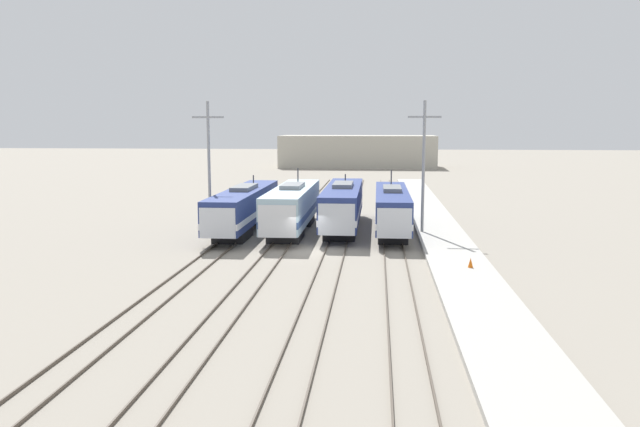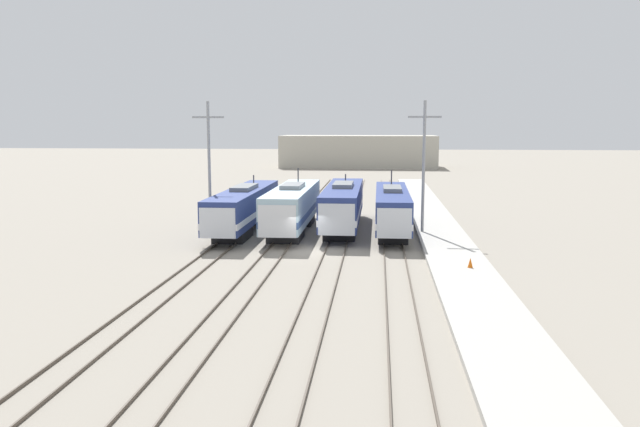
{
  "view_description": "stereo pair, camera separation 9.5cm",
  "coord_description": "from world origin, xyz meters",
  "px_view_note": "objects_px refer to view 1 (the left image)",
  "views": [
    {
      "loc": [
        5.12,
        -44.49,
        9.1
      ],
      "look_at": [
        0.78,
        2.77,
        2.41
      ],
      "focal_mm": 35.0,
      "sensor_mm": 36.0,
      "label": 1
    },
    {
      "loc": [
        5.21,
        -44.48,
        9.1
      ],
      "look_at": [
        0.78,
        2.77,
        2.41
      ],
      "focal_mm": 35.0,
      "sensor_mm": 36.0,
      "label": 2
    }
  ],
  "objects_px": {
    "locomotive_far_left": "(243,208)",
    "locomotive_far_right": "(392,209)",
    "locomotive_center_left": "(292,208)",
    "locomotive_center_right": "(343,206)",
    "catenary_tower_right": "(424,164)",
    "catenary_tower_left": "(209,163)",
    "traffic_cone": "(471,263)"
  },
  "relations": [
    {
      "from": "locomotive_far_right",
      "to": "locomotive_center_right",
      "type": "bearing_deg",
      "value": 165.24
    },
    {
      "from": "locomotive_far_left",
      "to": "locomotive_center_left",
      "type": "distance_m",
      "value": 4.28
    },
    {
      "from": "locomotive_center_right",
      "to": "catenary_tower_right",
      "type": "distance_m",
      "value": 8.07
    },
    {
      "from": "traffic_cone",
      "to": "locomotive_center_left",
      "type": "bearing_deg",
      "value": 133.79
    },
    {
      "from": "catenary_tower_left",
      "to": "traffic_cone",
      "type": "height_order",
      "value": "catenary_tower_left"
    },
    {
      "from": "locomotive_center_right",
      "to": "traffic_cone",
      "type": "relative_size",
      "value": 28.78
    },
    {
      "from": "traffic_cone",
      "to": "locomotive_far_right",
      "type": "bearing_deg",
      "value": 107.9
    },
    {
      "from": "catenary_tower_left",
      "to": "catenary_tower_right",
      "type": "height_order",
      "value": "same"
    },
    {
      "from": "locomotive_center_left",
      "to": "locomotive_far_right",
      "type": "height_order",
      "value": "locomotive_center_left"
    },
    {
      "from": "locomotive_center_right",
      "to": "locomotive_far_left",
      "type": "bearing_deg",
      "value": -169.77
    },
    {
      "from": "locomotive_far_left",
      "to": "locomotive_far_right",
      "type": "height_order",
      "value": "locomotive_far_right"
    },
    {
      "from": "catenary_tower_left",
      "to": "locomotive_far_left",
      "type": "bearing_deg",
      "value": 10.67
    },
    {
      "from": "locomotive_center_left",
      "to": "locomotive_far_right",
      "type": "relative_size",
      "value": 0.99
    },
    {
      "from": "locomotive_center_right",
      "to": "catenary_tower_right",
      "type": "xyz_separation_m",
      "value": [
        6.8,
        -2.07,
        3.84
      ]
    },
    {
      "from": "locomotive_center_right",
      "to": "traffic_cone",
      "type": "distance_m",
      "value": 17.81
    },
    {
      "from": "locomotive_center_left",
      "to": "locomotive_center_right",
      "type": "relative_size",
      "value": 0.97
    },
    {
      "from": "locomotive_far_right",
      "to": "catenary_tower_left",
      "type": "relative_size",
      "value": 1.54
    },
    {
      "from": "locomotive_center_right",
      "to": "catenary_tower_left",
      "type": "distance_m",
      "value": 12.14
    },
    {
      "from": "locomotive_far_right",
      "to": "traffic_cone",
      "type": "height_order",
      "value": "locomotive_far_right"
    },
    {
      "from": "locomotive_center_right",
      "to": "traffic_cone",
      "type": "bearing_deg",
      "value": -59.99
    },
    {
      "from": "locomotive_far_left",
      "to": "catenary_tower_left",
      "type": "distance_m",
      "value": 4.84
    },
    {
      "from": "locomotive_center_left",
      "to": "catenary_tower_left",
      "type": "distance_m",
      "value": 8.04
    },
    {
      "from": "locomotive_center_right",
      "to": "locomotive_far_right",
      "type": "relative_size",
      "value": 1.02
    },
    {
      "from": "locomotive_center_left",
      "to": "locomotive_far_right",
      "type": "bearing_deg",
      "value": 3.45
    },
    {
      "from": "locomotive_far_left",
      "to": "catenary_tower_right",
      "type": "distance_m",
      "value": 15.85
    },
    {
      "from": "catenary_tower_right",
      "to": "locomotive_far_right",
      "type": "bearing_deg",
      "value": 159.52
    },
    {
      "from": "locomotive_center_left",
      "to": "catenary_tower_right",
      "type": "height_order",
      "value": "catenary_tower_right"
    },
    {
      "from": "locomotive_center_left",
      "to": "catenary_tower_left",
      "type": "relative_size",
      "value": 1.52
    },
    {
      "from": "locomotive_center_right",
      "to": "catenary_tower_right",
      "type": "bearing_deg",
      "value": -16.92
    },
    {
      "from": "locomotive_center_left",
      "to": "catenary_tower_right",
      "type": "xyz_separation_m",
      "value": [
        11.07,
        -0.43,
        3.83
      ]
    },
    {
      "from": "locomotive_far_left",
      "to": "locomotive_far_right",
      "type": "distance_m",
      "value": 12.84
    },
    {
      "from": "catenary_tower_left",
      "to": "catenary_tower_right",
      "type": "bearing_deg",
      "value": 0.0
    }
  ]
}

